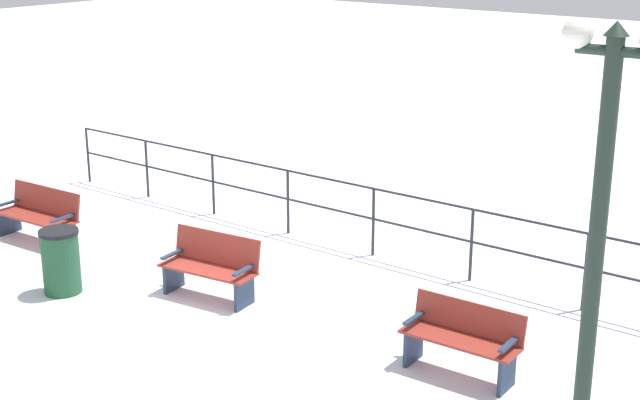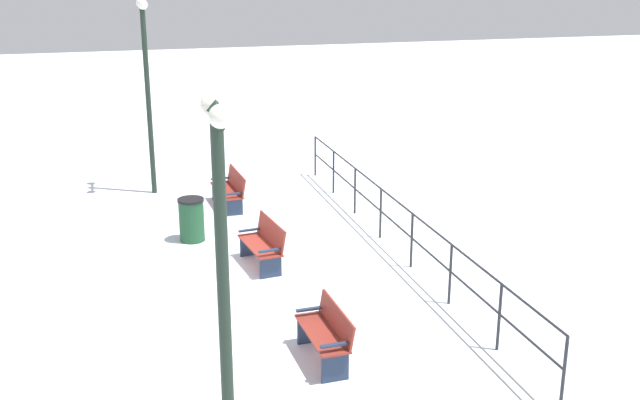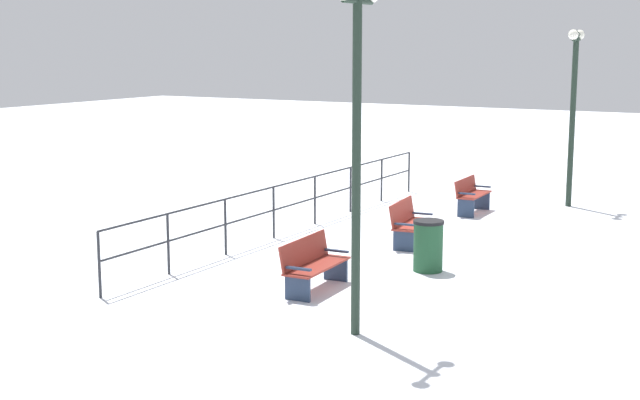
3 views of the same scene
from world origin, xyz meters
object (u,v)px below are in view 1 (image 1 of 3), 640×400
at_px(bench_nearest, 39,214).
at_px(bench_third, 462,338).
at_px(trash_bin, 61,261).
at_px(bench_second, 211,266).
at_px(lamppost_middle, 599,221).

height_order(bench_nearest, bench_third, bench_nearest).
bearing_deg(bench_third, bench_nearest, -91.08).
bearing_deg(trash_bin, bench_second, 123.36).
distance_m(bench_nearest, bench_second, 4.04).
distance_m(bench_third, lamppost_middle, 3.77).
relative_size(bench_nearest, bench_second, 1.09).
height_order(bench_third, trash_bin, trash_bin).
xyz_separation_m(bench_second, bench_third, (-0.12, 4.06, -0.00)).
relative_size(bench_nearest, bench_third, 1.14).
height_order(bench_nearest, trash_bin, trash_bin).
distance_m(bench_nearest, lamppost_middle, 10.72).
relative_size(bench_nearest, trash_bin, 1.73).
distance_m(bench_third, trash_bin, 6.06).
bearing_deg(bench_third, lamppost_middle, 47.63).
bearing_deg(lamppost_middle, bench_nearest, -99.64).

